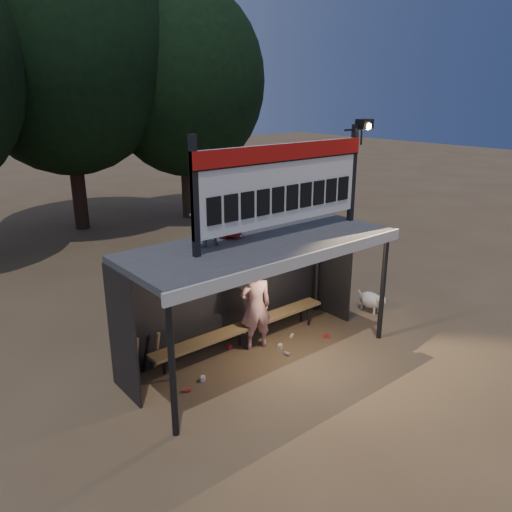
# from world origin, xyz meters

# --- Properties ---
(ground) EXTENTS (80.00, 80.00, 0.00)m
(ground) POSITION_xyz_m (0.00, 0.00, 0.00)
(ground) COLOR brown
(ground) RESTS_ON ground
(player) EXTENTS (0.73, 0.59, 1.75)m
(player) POSITION_xyz_m (0.20, 0.41, 0.87)
(player) COLOR silver
(player) RESTS_ON ground
(child_a) EXTENTS (0.53, 0.43, 1.04)m
(child_a) POSITION_xyz_m (-0.92, 0.42, 2.84)
(child_a) COLOR slate
(child_a) RESTS_ON dugout_shelter
(child_b) EXTENTS (0.63, 0.60, 1.09)m
(child_b) POSITION_xyz_m (-0.30, 0.52, 2.87)
(child_b) COLOR #A52119
(child_b) RESTS_ON dugout_shelter
(dugout_shelter) EXTENTS (5.10, 2.08, 2.32)m
(dugout_shelter) POSITION_xyz_m (0.00, 0.24, 1.85)
(dugout_shelter) COLOR #3A3A3C
(dugout_shelter) RESTS_ON ground
(scoreboard_assembly) EXTENTS (4.10, 0.27, 1.99)m
(scoreboard_assembly) POSITION_xyz_m (0.56, -0.01, 3.32)
(scoreboard_assembly) COLOR black
(scoreboard_assembly) RESTS_ON dugout_shelter
(bench) EXTENTS (4.00, 0.35, 0.48)m
(bench) POSITION_xyz_m (0.00, 0.55, 0.43)
(bench) COLOR olive
(bench) RESTS_ON ground
(tree_mid) EXTENTS (7.22, 7.22, 10.36)m
(tree_mid) POSITION_xyz_m (1.00, 11.50, 6.17)
(tree_mid) COLOR black
(tree_mid) RESTS_ON ground
(tree_right) EXTENTS (6.08, 6.08, 8.72)m
(tree_right) POSITION_xyz_m (5.00, 10.50, 5.19)
(tree_right) COLOR #302115
(tree_right) RESTS_ON ground
(dog) EXTENTS (0.36, 0.81, 0.49)m
(dog) POSITION_xyz_m (3.33, 0.02, 0.28)
(dog) COLOR beige
(dog) RESTS_ON ground
(bats) EXTENTS (0.69, 0.35, 0.84)m
(bats) POSITION_xyz_m (-2.05, 0.82, 0.43)
(bats) COLOR #9B7548
(bats) RESTS_ON ground
(litter) EXTENTS (3.38, 1.04, 0.08)m
(litter) POSITION_xyz_m (0.05, 0.08, 0.04)
(litter) COLOR red
(litter) RESTS_ON ground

